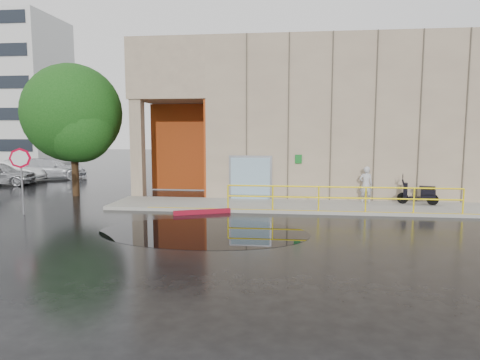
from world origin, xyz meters
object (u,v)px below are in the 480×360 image
object	(u,v)px
tree_near	(74,117)
stop_sign	(21,167)
red_curb	(202,212)
person	(366,184)
car_c	(48,169)
car_b	(10,172)
scooter	(419,187)

from	to	relation	value
tree_near	stop_sign	bearing A→B (deg)	-87.70
stop_sign	tree_near	size ratio (longest dim) A/B	0.40
red_curb	tree_near	size ratio (longest dim) A/B	0.35
person	red_curb	distance (m)	7.71
stop_sign	car_c	distance (m)	13.46
tree_near	car_b	bearing A→B (deg)	145.00
scooter	person	bearing A→B (deg)	-174.95
scooter	red_curb	world-z (taller)	scooter
tree_near	scooter	bearing A→B (deg)	-4.85
person	stop_sign	world-z (taller)	stop_sign
scooter	car_c	distance (m)	24.21
person	car_c	distance (m)	21.99
stop_sign	tree_near	bearing A→B (deg)	78.01
person	red_curb	xyz separation A→B (m)	(-7.10, -2.86, -0.89)
person	car_c	world-z (taller)	person
car_c	red_curb	bearing A→B (deg)	-153.81
scooter	red_curb	distance (m)	9.73
stop_sign	car_c	bearing A→B (deg)	102.28
person	red_curb	size ratio (longest dim) A/B	0.70
red_curb	scooter	bearing A→B (deg)	15.24
person	tree_near	size ratio (longest dim) A/B	0.24
car_b	stop_sign	bearing A→B (deg)	-145.89
person	car_b	bearing A→B (deg)	-16.15
car_c	person	bearing A→B (deg)	-135.99
stop_sign	scooter	bearing A→B (deg)	-2.37
scooter	stop_sign	bearing A→B (deg)	-155.16
stop_sign	red_curb	distance (m)	7.64
person	scooter	size ratio (longest dim) A/B	0.93
person	car_b	distance (m)	23.00
person	red_curb	bearing A→B (deg)	21.82
red_curb	car_c	distance (m)	17.30
scooter	tree_near	size ratio (longest dim) A/B	0.26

